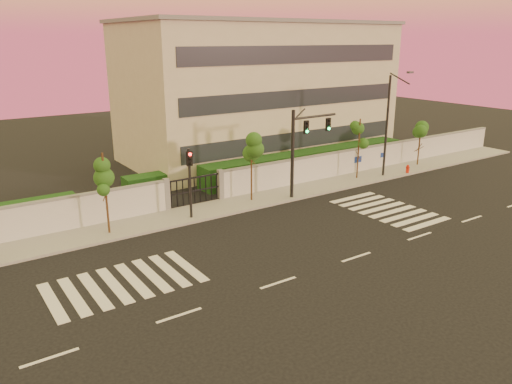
{
  "coord_description": "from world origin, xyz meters",
  "views": [
    {
      "loc": [
        -17.46,
        -16.47,
        10.74
      ],
      "look_at": [
        -2.14,
        6.0,
        2.34
      ],
      "focal_mm": 35.0,
      "sensor_mm": 36.0,
      "label": 1
    }
  ],
  "objects": [
    {
      "name": "sidewalk",
      "position": [
        0.0,
        10.5,
        0.07
      ],
      "size": [
        60.0,
        3.0,
        0.15
      ],
      "primitive_type": "cube",
      "color": "gray",
      "rests_on": "ground"
    },
    {
      "name": "traffic_signal_main",
      "position": [
        4.04,
        9.5,
        3.92
      ],
      "size": [
        3.93,
        0.4,
        6.21
      ],
      "rotation": [
        0.0,
        0.0,
        0.03
      ],
      "color": "black",
      "rests_on": "ground"
    },
    {
      "name": "street_tree_d",
      "position": [
        0.59,
        10.54,
        3.41
      ],
      "size": [
        1.44,
        1.15,
        4.64
      ],
      "color": "#382314",
      "rests_on": "ground"
    },
    {
      "name": "traffic_signal_secondary",
      "position": [
        -4.42,
        9.74,
        2.84
      ],
      "size": [
        0.35,
        0.34,
        4.48
      ],
      "rotation": [
        0.0,
        0.0,
        -0.21
      ],
      "color": "black",
      "rests_on": "ground"
    },
    {
      "name": "institutional_building",
      "position": [
        9.0,
        21.99,
        6.16
      ],
      "size": [
        24.4,
        12.4,
        12.25
      ],
      "color": "#B7B39B",
      "rests_on": "ground"
    },
    {
      "name": "street_tree_c",
      "position": [
        -9.44,
        10.12,
        3.53
      ],
      "size": [
        1.47,
        1.17,
        4.8
      ],
      "color": "#382314",
      "rests_on": "ground"
    },
    {
      "name": "street_tree_e",
      "position": [
        10.64,
        10.54,
        3.56
      ],
      "size": [
        1.38,
        1.1,
        4.84
      ],
      "color": "#382314",
      "rests_on": "ground"
    },
    {
      "name": "fire_hydrant",
      "position": [
        15.19,
        9.29,
        0.41
      ],
      "size": [
        0.33,
        0.31,
        0.83
      ],
      "rotation": [
        0.0,
        0.0,
        -0.22
      ],
      "color": "red",
      "rests_on": "ground"
    },
    {
      "name": "perimeter_wall",
      "position": [
        0.1,
        12.0,
        1.07
      ],
      "size": [
        60.0,
        0.36,
        2.2
      ],
      "color": "#B9BCC1",
      "rests_on": "ground"
    },
    {
      "name": "ground",
      "position": [
        0.0,
        0.0,
        0.0
      ],
      "size": [
        120.0,
        120.0,
        0.0
      ],
      "primitive_type": "plane",
      "color": "black",
      "rests_on": "ground"
    },
    {
      "name": "streetlight_east",
      "position": [
        12.96,
        9.74,
        4.56
      ],
      "size": [
        0.5,
        2.03,
        8.43
      ],
      "color": "black",
      "rests_on": "ground"
    },
    {
      "name": "hedge_row",
      "position": [
        1.17,
        14.74,
        0.82
      ],
      "size": [
        41.0,
        4.25,
        1.8
      ],
      "color": "#0F3415",
      "rests_on": "ground"
    },
    {
      "name": "road_markings",
      "position": [
        -1.58,
        3.76,
        0.01
      ],
      "size": [
        57.0,
        7.62,
        0.02
      ],
      "color": "silver",
      "rests_on": "ground"
    },
    {
      "name": "street_tree_f",
      "position": [
        18.19,
        10.67,
        2.78
      ],
      "size": [
        1.45,
        1.15,
        3.77
      ],
      "color": "#382314",
      "rests_on": "ground"
    }
  ]
}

